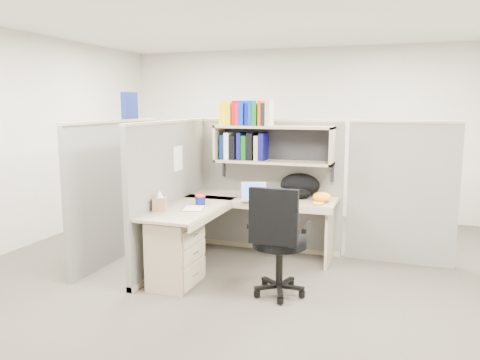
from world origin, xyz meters
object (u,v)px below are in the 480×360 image
at_px(backpack, 299,186).
at_px(snack_canister, 200,200).
at_px(laptop, 254,192).
at_px(task_chair, 278,258).
at_px(desk, 201,237).

height_order(backpack, snack_canister, backpack).
relative_size(laptop, task_chair, 0.26).
bearing_deg(desk, laptop, 59.47).
relative_size(desk, snack_canister, 15.54).
height_order(laptop, snack_canister, laptop).
bearing_deg(task_chair, backpack, 93.18).
xyz_separation_m(laptop, snack_canister, (-0.48, -0.41, -0.04)).
bearing_deg(desk, snack_canister, 113.68).
distance_m(snack_canister, task_chair, 1.17).
bearing_deg(laptop, backpack, 18.69).
distance_m(desk, snack_canister, 0.43).
relative_size(desk, backpack, 3.71).
bearing_deg(task_chair, snack_canister, 155.00).
bearing_deg(desk, task_chair, -14.61).
xyz_separation_m(desk, task_chair, (0.89, -0.23, -0.06)).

